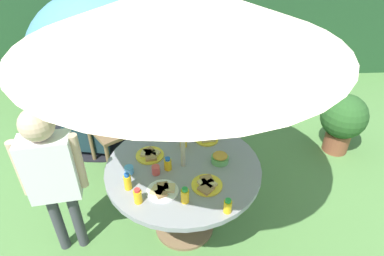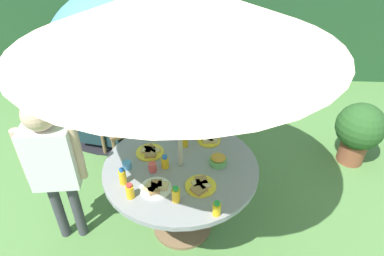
# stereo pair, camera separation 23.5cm
# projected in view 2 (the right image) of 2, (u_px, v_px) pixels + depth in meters

# --- Properties ---
(ground_plane) EXTENTS (10.00, 10.00, 0.02)m
(ground_plane) POSITION_uv_depth(u_px,v_px,m) (182.00, 226.00, 2.92)
(ground_plane) COLOR #548442
(hedge_backdrop) EXTENTS (9.00, 0.70, 1.60)m
(hedge_backdrop) POSITION_uv_depth(u_px,v_px,m) (199.00, 22.00, 5.24)
(hedge_backdrop) COLOR #234C28
(hedge_backdrop) RESTS_ON ground_plane
(garden_table) EXTENTS (1.19, 1.19, 0.72)m
(garden_table) POSITION_uv_depth(u_px,v_px,m) (181.00, 178.00, 2.59)
(garden_table) COLOR brown
(garden_table) RESTS_ON ground_plane
(patio_umbrella) EXTENTS (1.98, 1.98, 2.03)m
(patio_umbrella) POSITION_uv_depth(u_px,v_px,m) (177.00, 13.00, 1.87)
(patio_umbrella) COLOR #B7AD8C
(patio_umbrella) RESTS_ON ground_plane
(wooden_chair) EXTENTS (0.68, 0.67, 0.94)m
(wooden_chair) POSITION_uv_depth(u_px,v_px,m) (123.00, 112.00, 3.47)
(wooden_chair) COLOR brown
(wooden_chair) RESTS_ON ground_plane
(dome_tent) EXTENTS (2.10, 2.10, 1.63)m
(dome_tent) POSITION_uv_depth(u_px,v_px,m) (121.00, 58.00, 4.00)
(dome_tent) COLOR teal
(dome_tent) RESTS_ON ground_plane
(potted_plant) EXTENTS (0.49, 0.49, 0.70)m
(potted_plant) POSITION_uv_depth(u_px,v_px,m) (359.00, 130.00, 3.42)
(potted_plant) COLOR brown
(potted_plant) RESTS_ON ground_plane
(child_in_grey_shirt) EXTENTS (0.24, 0.42, 1.25)m
(child_in_grey_shirt) POSITION_uv_depth(u_px,v_px,m) (206.00, 103.00, 3.11)
(child_in_grey_shirt) COLOR brown
(child_in_grey_shirt) RESTS_ON ground_plane
(child_in_white_shirt) EXTENTS (0.45, 0.24, 1.33)m
(child_in_white_shirt) POSITION_uv_depth(u_px,v_px,m) (52.00, 158.00, 2.37)
(child_in_white_shirt) COLOR #3F3F47
(child_in_white_shirt) RESTS_ON ground_plane
(snack_bowl) EXTENTS (0.14, 0.14, 0.08)m
(snack_bowl) POSITION_uv_depth(u_px,v_px,m) (218.00, 160.00, 2.49)
(snack_bowl) COLOR #66B259
(snack_bowl) RESTS_ON garden_table
(plate_far_right) EXTENTS (0.22, 0.22, 0.03)m
(plate_far_right) POSITION_uv_depth(u_px,v_px,m) (200.00, 185.00, 2.30)
(plate_far_right) COLOR yellow
(plate_far_right) RESTS_ON garden_table
(plate_near_right) EXTENTS (0.22, 0.22, 0.03)m
(plate_near_right) POSITION_uv_depth(u_px,v_px,m) (150.00, 152.00, 2.62)
(plate_near_right) COLOR yellow
(plate_near_right) RESTS_ON garden_table
(plate_far_left) EXTENTS (0.19, 0.19, 0.03)m
(plate_far_left) POSITION_uv_depth(u_px,v_px,m) (209.00, 140.00, 2.75)
(plate_far_left) COLOR yellow
(plate_far_left) RESTS_ON garden_table
(plate_front_edge) EXTENTS (0.22, 0.22, 0.03)m
(plate_front_edge) POSITION_uv_depth(u_px,v_px,m) (156.00, 188.00, 2.28)
(plate_front_edge) COLOR white
(plate_front_edge) RESTS_ON garden_table
(juice_bottle_near_left) EXTENTS (0.05, 0.05, 0.11)m
(juice_bottle_near_left) POSITION_uv_depth(u_px,v_px,m) (217.00, 209.00, 2.08)
(juice_bottle_near_left) COLOR yellow
(juice_bottle_near_left) RESTS_ON garden_table
(juice_bottle_center_front) EXTENTS (0.06, 0.06, 0.11)m
(juice_bottle_center_front) POSITION_uv_depth(u_px,v_px,m) (165.00, 162.00, 2.45)
(juice_bottle_center_front) COLOR yellow
(juice_bottle_center_front) RESTS_ON garden_table
(juice_bottle_center_back) EXTENTS (0.06, 0.06, 0.11)m
(juice_bottle_center_back) POSITION_uv_depth(u_px,v_px,m) (184.00, 140.00, 2.67)
(juice_bottle_center_back) COLOR yellow
(juice_bottle_center_back) RESTS_ON garden_table
(juice_bottle_mid_left) EXTENTS (0.06, 0.06, 0.12)m
(juice_bottle_mid_left) POSITION_uv_depth(u_px,v_px,m) (176.00, 195.00, 2.17)
(juice_bottle_mid_left) COLOR yellow
(juice_bottle_mid_left) RESTS_ON garden_table
(juice_bottle_mid_right) EXTENTS (0.06, 0.06, 0.12)m
(juice_bottle_mid_right) POSITION_uv_depth(u_px,v_px,m) (130.00, 191.00, 2.20)
(juice_bottle_mid_right) COLOR yellow
(juice_bottle_mid_right) RESTS_ON garden_table
(juice_bottle_back_edge) EXTENTS (0.05, 0.05, 0.13)m
(juice_bottle_back_edge) POSITION_uv_depth(u_px,v_px,m) (123.00, 177.00, 2.31)
(juice_bottle_back_edge) COLOR yellow
(juice_bottle_back_edge) RESTS_ON garden_table
(juice_bottle_spot_a) EXTENTS (0.04, 0.04, 0.13)m
(juice_bottle_spot_a) POSITION_uv_depth(u_px,v_px,m) (197.00, 123.00, 2.88)
(juice_bottle_spot_a) COLOR yellow
(juice_bottle_spot_a) RESTS_ON garden_table
(cup_near) EXTENTS (0.06, 0.06, 0.07)m
(cup_near) POSITION_uv_depth(u_px,v_px,m) (152.00, 167.00, 2.43)
(cup_near) COLOR #E04C47
(cup_near) RESTS_ON garden_table
(cup_far) EXTENTS (0.07, 0.07, 0.06)m
(cup_far) POSITION_uv_depth(u_px,v_px,m) (127.00, 165.00, 2.46)
(cup_far) COLOR #4C99D8
(cup_far) RESTS_ON garden_table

